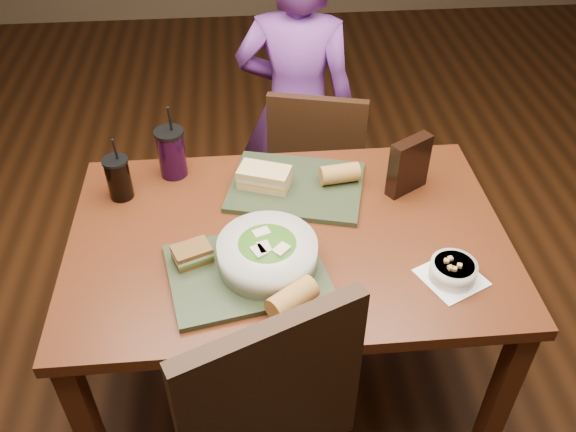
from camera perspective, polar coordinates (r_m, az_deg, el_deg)
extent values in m
plane|color=#381C0B|center=(2.39, 0.00, -15.18)|extent=(6.00, 6.00, 0.00)
cube|color=#4E220F|center=(2.01, 19.04, -16.21)|extent=(0.06, 0.06, 0.71)
cube|color=#4E220F|center=(2.41, -15.23, -3.49)|extent=(0.06, 0.06, 0.71)
cube|color=#4E220F|center=(2.46, 13.26, -1.81)|extent=(0.06, 0.06, 0.71)
cube|color=#4E220F|center=(1.83, 0.00, -2.15)|extent=(1.30, 0.85, 0.04)
cube|color=black|center=(1.43, -1.42, -16.99)|extent=(0.42, 0.21, 0.53)
cube|color=black|center=(2.64, 2.01, 4.00)|extent=(0.46, 0.46, 0.04)
cube|color=black|center=(2.37, 2.62, 6.27)|extent=(0.37, 0.13, 0.45)
cube|color=black|center=(2.64, -1.16, -1.92)|extent=(0.04, 0.04, 0.38)
cube|color=black|center=(2.67, 5.73, -1.50)|extent=(0.04, 0.04, 0.38)
cube|color=black|center=(2.88, -1.62, 2.37)|extent=(0.04, 0.04, 0.38)
cube|color=black|center=(2.91, 4.70, 2.70)|extent=(0.04, 0.04, 0.38)
imported|color=#71348F|center=(2.55, 0.79, 9.96)|extent=(0.55, 0.42, 1.35)
cube|color=#26301B|center=(1.70, -3.93, -5.16)|extent=(0.47, 0.40, 0.02)
cube|color=#26301B|center=(1.98, 0.78, 2.76)|extent=(0.49, 0.42, 0.02)
cylinder|color=silver|center=(1.67, -1.93, -3.56)|extent=(0.27, 0.27, 0.08)
ellipsoid|color=#427219|center=(1.66, -1.94, -3.16)|extent=(0.22, 0.22, 0.07)
cube|color=beige|center=(1.61, -2.75, -3.33)|extent=(0.05, 0.06, 0.01)
cube|color=beige|center=(1.62, -0.63, -3.17)|extent=(0.06, 0.06, 0.01)
cube|color=beige|center=(1.62, -2.24, -2.99)|extent=(0.04, 0.05, 0.01)
cube|color=beige|center=(1.67, -2.51, -1.59)|extent=(0.05, 0.05, 0.01)
cube|color=white|center=(1.74, 15.03, -5.57)|extent=(0.21, 0.21, 0.00)
cylinder|color=silver|center=(1.73, 15.18, -4.95)|extent=(0.13, 0.13, 0.05)
cylinder|color=black|center=(1.71, 15.30, -4.49)|extent=(0.11, 0.11, 0.01)
cube|color=#B28947|center=(1.70, 14.61, -4.08)|extent=(0.01, 0.01, 0.01)
cube|color=#B28947|center=(1.70, 15.75, -4.49)|extent=(0.02, 0.02, 0.01)
cube|color=#B28947|center=(1.69, 14.94, -4.70)|extent=(0.02, 0.02, 0.01)
cube|color=#B28947|center=(1.69, 15.30, -4.79)|extent=(0.02, 0.02, 0.01)
cube|color=#B28947|center=(1.71, 14.93, -3.87)|extent=(0.01, 0.01, 0.01)
cube|color=#593819|center=(1.73, -8.91, -3.94)|extent=(0.12, 0.10, 0.01)
cube|color=#3F721E|center=(1.72, -8.95, -3.66)|extent=(0.12, 0.10, 0.01)
cube|color=beige|center=(1.71, -8.98, -3.42)|extent=(0.12, 0.10, 0.01)
cube|color=#593819|center=(1.70, -9.02, -3.11)|extent=(0.12, 0.10, 0.01)
cube|color=tan|center=(1.96, -2.21, 3.15)|extent=(0.18, 0.14, 0.02)
cube|color=orange|center=(1.96, -2.22, 3.49)|extent=(0.18, 0.14, 0.01)
cube|color=beige|center=(1.95, -2.23, 3.71)|extent=(0.18, 0.14, 0.01)
cube|color=tan|center=(1.94, -2.24, 4.13)|extent=(0.18, 0.14, 0.02)
cylinder|color=#AD7533|center=(1.57, 0.39, -7.71)|extent=(0.15, 0.13, 0.07)
cylinder|color=#AD7533|center=(1.98, 4.85, 3.97)|extent=(0.13, 0.08, 0.06)
cylinder|color=black|center=(1.99, -15.54, 3.33)|extent=(0.08, 0.08, 0.13)
cylinder|color=black|center=(1.95, -15.91, 5.00)|extent=(0.08, 0.08, 0.01)
cylinder|color=black|center=(1.92, -15.86, 5.96)|extent=(0.01, 0.02, 0.09)
cylinder|color=black|center=(2.04, -10.82, 5.70)|extent=(0.09, 0.09, 0.16)
cylinder|color=black|center=(2.00, -11.11, 7.68)|extent=(0.10, 0.10, 0.01)
cylinder|color=black|center=(1.97, -10.99, 8.82)|extent=(0.01, 0.03, 0.10)
cube|color=black|center=(1.96, 11.24, 4.66)|extent=(0.15, 0.11, 0.19)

